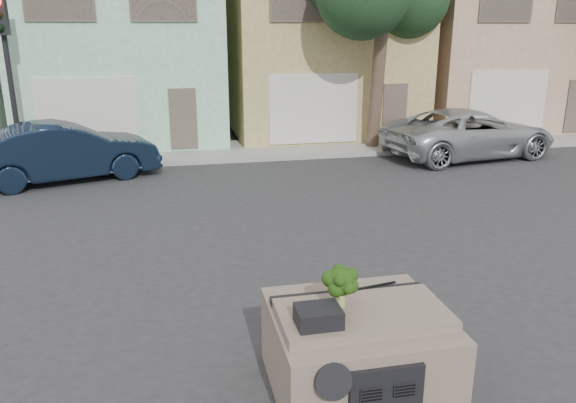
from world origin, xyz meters
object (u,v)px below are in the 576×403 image
object	(u,v)px
silver_pickup	(467,157)
traffic_signal	(10,85)
navy_sedan	(69,180)
broccoli	(341,287)

from	to	relation	value
silver_pickup	traffic_signal	world-z (taller)	traffic_signal
navy_sedan	traffic_signal	size ratio (longest dim) A/B	0.98
navy_sedan	silver_pickup	world-z (taller)	navy_sedan
silver_pickup	traffic_signal	distance (m)	14.51
broccoli	silver_pickup	bearing A→B (deg)	54.72
navy_sedan	traffic_signal	xyz separation A→B (m)	(-1.58, 1.62, 2.55)
silver_pickup	traffic_signal	size ratio (longest dim) A/B	1.13
navy_sedan	broccoli	bearing A→B (deg)	-175.04
broccoli	traffic_signal	bearing A→B (deg)	116.67
silver_pickup	broccoli	size ratio (longest dim) A/B	12.01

